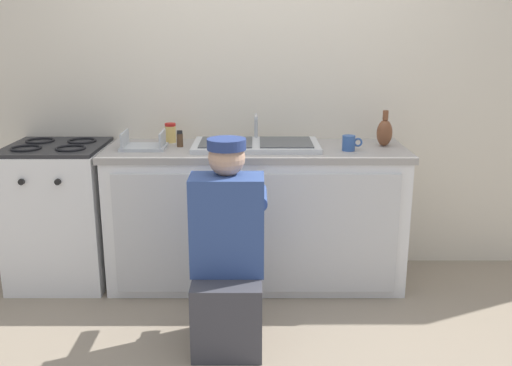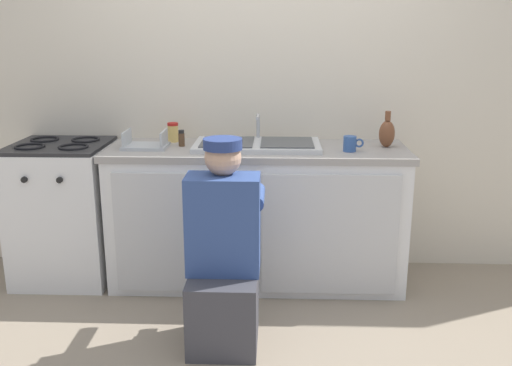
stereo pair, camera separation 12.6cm
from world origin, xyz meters
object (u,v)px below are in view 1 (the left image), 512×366
spice_bottle_pepper (180,139)px  condiment_jar (170,133)px  coffee_mug (349,143)px  vase_decorative (384,132)px  stove_range (61,213)px  sink_double_basin (256,144)px  dish_rack_tray (144,145)px  plumber_person (228,262)px

spice_bottle_pepper → condiment_jar: (-0.08, 0.15, 0.01)m
coffee_mug → vase_decorative: 0.29m
stove_range → spice_bottle_pepper: bearing=1.5°
spice_bottle_pepper → sink_double_basin: bearing=-2.3°
dish_rack_tray → coffee_mug: bearing=-2.7°
plumber_person → dish_rack_tray: size_ratio=3.94×
stove_range → plumber_person: (1.14, -0.80, -0.00)m
stove_range → dish_rack_tray: 0.74m
sink_double_basin → stove_range: sink_double_basin is taller
stove_range → vase_decorative: size_ratio=4.07×
spice_bottle_pepper → coffee_mug: 1.07m
coffee_mug → dish_rack_tray: dish_rack_tray is taller
sink_double_basin → vase_decorative: vase_decorative is taller
condiment_jar → vase_decorative: bearing=-4.9°
spice_bottle_pepper → dish_rack_tray: 0.23m
coffee_mug → vase_decorative: (0.25, 0.14, 0.04)m
sink_double_basin → spice_bottle_pepper: (-0.49, 0.02, 0.03)m
stove_range → coffee_mug: bearing=-3.0°
spice_bottle_pepper → condiment_jar: condiment_jar is taller
sink_double_basin → spice_bottle_pepper: bearing=177.7°
stove_range → sink_double_basin: bearing=0.1°
plumber_person → vase_decorative: vase_decorative is taller
spice_bottle_pepper → plumber_person: bearing=-67.6°
spice_bottle_pepper → dish_rack_tray: (-0.22, -0.06, -0.03)m
condiment_jar → dish_rack_tray: condiment_jar is taller
vase_decorative → dish_rack_tray: 1.54m
plumber_person → vase_decorative: size_ratio=4.80×
sink_double_basin → vase_decorative: (0.83, 0.04, 0.07)m
dish_rack_tray → spice_bottle_pepper: bearing=15.1°
stove_range → dish_rack_tray: bearing=-3.8°
sink_double_basin → coffee_mug: sink_double_basin is taller
stove_range → condiment_jar: condiment_jar is taller
stove_range → dish_rack_tray: dish_rack_tray is taller
plumber_person → coffee_mug: size_ratio=8.76×
coffee_mug → dish_rack_tray: (-1.29, 0.06, -0.02)m
plumber_person → spice_bottle_pepper: bearing=112.4°
vase_decorative → sink_double_basin: bearing=-176.9°
sink_double_basin → condiment_jar: 0.59m
plumber_person → spice_bottle_pepper: 1.02m
coffee_mug → condiment_jar: bearing=167.0°
spice_bottle_pepper → stove_range: bearing=-178.5°
vase_decorative → condiment_jar: bearing=175.1°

